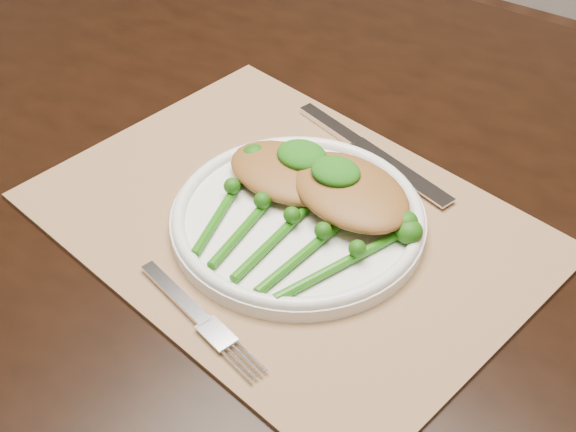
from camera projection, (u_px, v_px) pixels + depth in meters
The scene contains 10 objects.
dining_table at pixel (282, 347), 1.18m from camera, with size 1.60×0.91×0.75m.
placemat at pixel (287, 223), 0.82m from camera, with size 0.50×0.36×0.00m, color #95704C.
dinner_plate at pixel (298, 218), 0.81m from camera, with size 0.26×0.26×0.02m.
knife at pixel (358, 143), 0.91m from camera, with size 0.23×0.09×0.01m.
fork at pixel (207, 325), 0.71m from camera, with size 0.17×0.07×0.01m.
chicken_fillet_left at pixel (287, 172), 0.84m from camera, with size 0.13×0.09×0.03m, color #8F5D29.
chicken_fillet_right at pixel (350, 191), 0.80m from camera, with size 0.14×0.10×0.03m, color #8F5D29.
pesto_dollop_left at pixel (302, 155), 0.83m from camera, with size 0.05×0.05×0.02m, color #104C0A.
pesto_dollop_right at pixel (336, 171), 0.80m from camera, with size 0.05×0.04×0.02m, color #104C0A.
broccolini_bundle at pixel (279, 235), 0.78m from camera, with size 0.18×0.19×0.04m.
Camera 1 is at (0.41, -0.56, 1.31)m, focal length 50.00 mm.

